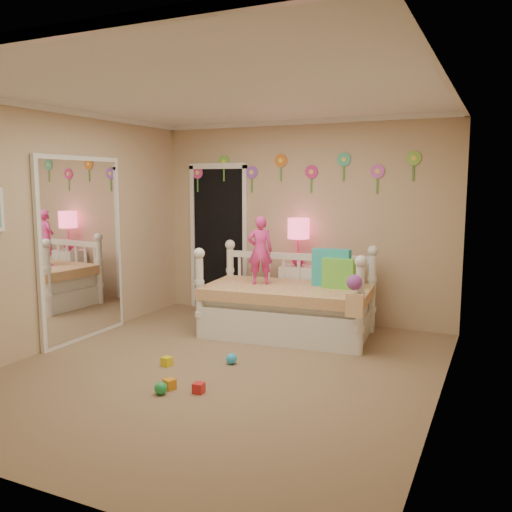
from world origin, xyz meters
The scene contains 17 objects.
floor centered at (0.00, 0.00, 0.00)m, with size 4.00×4.50×0.01m, color #7F684C.
ceiling centered at (0.00, 0.00, 2.60)m, with size 4.00×4.50×0.01m, color white.
back_wall centered at (0.00, 2.25, 1.30)m, with size 4.00×0.01×2.60m, color tan.
left_wall centered at (-2.00, 0.00, 1.30)m, with size 0.01×4.50×2.60m, color tan.
right_wall centered at (2.00, 0.00, 1.30)m, with size 0.01×4.50×2.60m, color tan.
crown_molding centered at (0.00, 0.00, 2.57)m, with size 4.00×4.50×0.06m, color white, non-canonical shape.
daybed centered at (0.13, 1.41, 0.53)m, with size 1.96×1.05×1.06m, color white, non-canonical shape.
pillow_turquoise centered at (0.60, 1.64, 0.81)m, with size 0.44×0.15×0.44m, color teal.
pillow_lime centered at (0.71, 1.55, 0.76)m, with size 0.36×0.13×0.35m, color #6DD842.
child centered at (-0.22, 1.39, 1.00)m, with size 0.30×0.20×0.82m, color #EE3697.
nightstand centered at (0.02, 2.07, 0.37)m, with size 0.44×0.33×0.73m, color white.
table_lamp centered at (0.02, 2.07, 1.14)m, with size 0.28×0.28×0.62m.
closet_doorway centered at (-1.25, 2.23, 1.03)m, with size 0.90×0.04×2.07m, color black.
flower_decals centered at (-0.09, 2.24, 1.94)m, with size 3.40×0.02×0.50m, color #B2668C, non-canonical shape.
mirror_closet centered at (-1.96, 0.30, 1.05)m, with size 0.07×1.30×2.10m, color white.
hanging_bag centered at (1.06, 0.88, 0.65)m, with size 0.20×0.16×0.36m, color beige, non-canonical shape.
toy_scatter centered at (-0.18, -0.22, 0.06)m, with size 0.80×1.30×0.11m, color #996666, non-canonical shape.
Camera 1 is at (2.42, -4.39, 1.81)m, focal length 37.71 mm.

